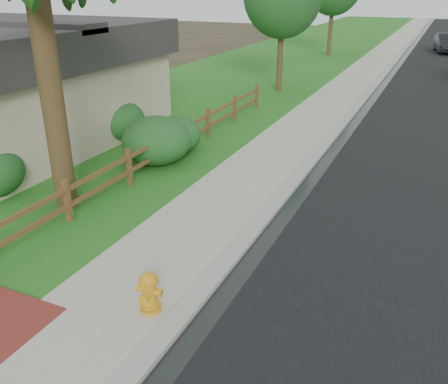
% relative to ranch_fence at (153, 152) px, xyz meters
% --- Properties ---
extents(ground, '(120.00, 120.00, 0.00)m').
position_rel_ranch_fence_xyz_m(ground, '(3.60, -6.40, -0.62)').
color(ground, '#352E1D').
extents(curb, '(0.40, 90.00, 0.12)m').
position_rel_ranch_fence_xyz_m(curb, '(4.00, 28.60, -0.56)').
color(curb, gray).
rests_on(curb, ground).
extents(wet_gutter, '(0.50, 90.00, 0.00)m').
position_rel_ranch_fence_xyz_m(wet_gutter, '(4.35, 28.60, -0.60)').
color(wet_gutter, black).
rests_on(wet_gutter, road).
extents(sidewalk, '(2.20, 90.00, 0.10)m').
position_rel_ranch_fence_xyz_m(sidewalk, '(2.70, 28.60, -0.57)').
color(sidewalk, '#A3A18E').
rests_on(sidewalk, ground).
extents(grass_strip, '(1.60, 90.00, 0.06)m').
position_rel_ranch_fence_xyz_m(grass_strip, '(0.80, 28.60, -0.59)').
color(grass_strip, '#1D5217').
rests_on(grass_strip, ground).
extents(lawn_near, '(9.00, 90.00, 0.04)m').
position_rel_ranch_fence_xyz_m(lawn_near, '(-4.40, 28.60, -0.60)').
color(lawn_near, '#1D5217').
rests_on(lawn_near, ground).
extents(ranch_fence, '(0.12, 16.92, 1.10)m').
position_rel_ranch_fence_xyz_m(ranch_fence, '(0.00, 0.00, 0.00)').
color(ranch_fence, '#55341C').
rests_on(ranch_fence, ground).
extents(fire_hydrant, '(0.50, 0.41, 0.78)m').
position_rel_ranch_fence_xyz_m(fire_hydrant, '(3.50, -5.64, -0.16)').
color(fire_hydrant, orange).
rests_on(fire_hydrant, sidewalk).
extents(dark_car_far, '(2.13, 4.44, 1.41)m').
position_rel_ranch_fence_xyz_m(dark_car_far, '(7.11, 32.14, 0.11)').
color(dark_car_far, black).
rests_on(dark_car_far, road).
extents(boulder, '(1.11, 0.90, 0.66)m').
position_rel_ranch_fence_xyz_m(boulder, '(-2.40, 2.05, -0.29)').
color(boulder, brown).
rests_on(boulder, ground).
extents(shrub_b, '(2.68, 2.68, 1.47)m').
position_rel_ranch_fence_xyz_m(shrub_b, '(-0.30, 0.68, 0.12)').
color(shrub_b, '#1A4921').
rests_on(shrub_b, ground).
extents(shrub_c, '(2.06, 2.06, 1.22)m').
position_rel_ranch_fence_xyz_m(shrub_c, '(-0.30, 1.76, -0.01)').
color(shrub_c, '#1A4921').
rests_on(shrub_c, ground).
extents(shrub_d, '(2.70, 2.70, 1.43)m').
position_rel_ranch_fence_xyz_m(shrub_d, '(-2.90, 2.12, 0.10)').
color(shrub_d, '#1A4921').
rests_on(shrub_d, ground).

